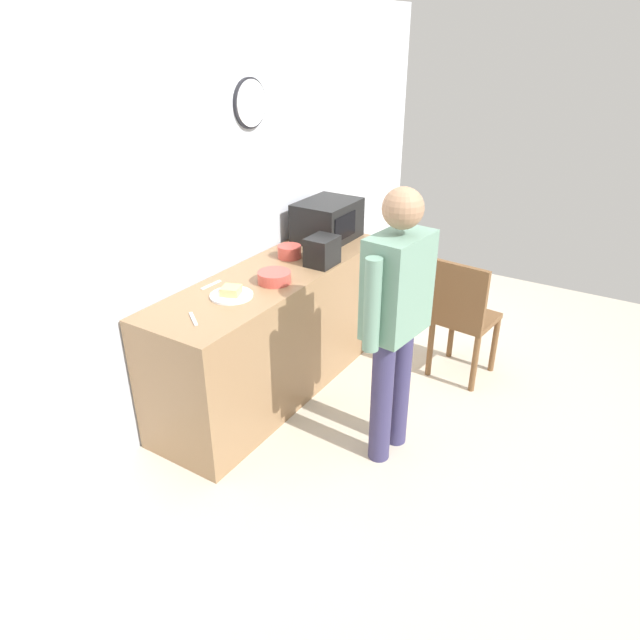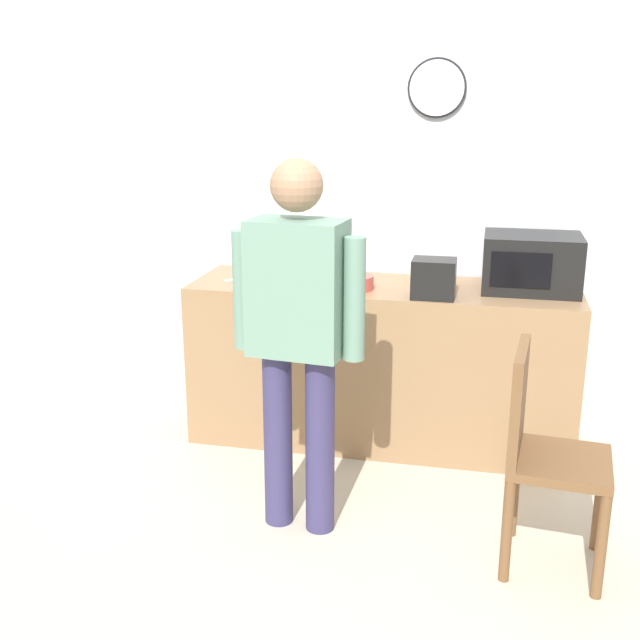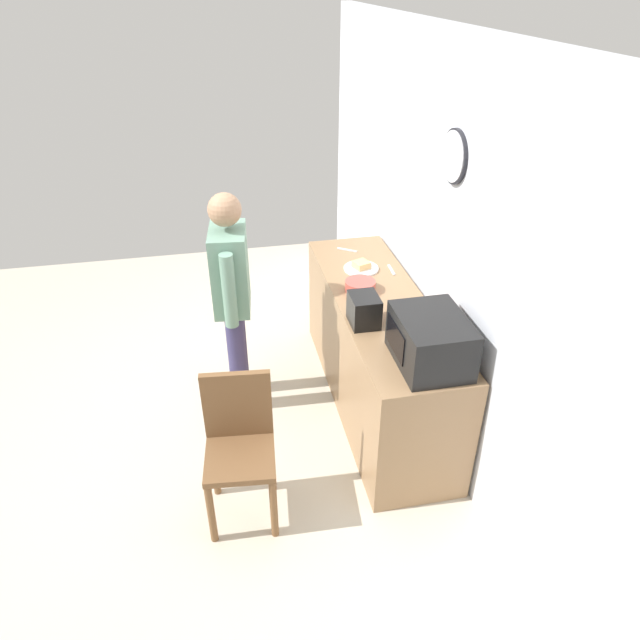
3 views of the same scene
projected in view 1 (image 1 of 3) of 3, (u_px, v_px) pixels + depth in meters
ground_plane at (432, 440)px, 3.68m from camera, size 6.00×6.00×0.00m
back_wall at (227, 206)px, 3.85m from camera, size 5.40×0.13×2.60m
kitchen_counter at (277, 331)px, 4.05m from camera, size 2.10×0.62×0.90m
microwave at (327, 220)px, 4.39m from camera, size 0.50×0.39×0.30m
sandwich_plate at (231, 294)px, 3.48m from camera, size 0.27×0.27×0.07m
salad_bowl at (289, 252)px, 4.08m from camera, size 0.17×0.17×0.09m
cereal_bowl at (274, 277)px, 3.67m from camera, size 0.22×0.22×0.07m
toaster at (322, 251)px, 3.92m from camera, size 0.22×0.18×0.20m
fork_utensil at (211, 285)px, 3.64m from camera, size 0.17×0.03×0.01m
spoon_utensil at (193, 319)px, 3.21m from camera, size 0.12×0.15×0.01m
person_standing at (396, 310)px, 3.17m from camera, size 0.59×0.28×1.66m
wooden_chair at (463, 315)px, 4.12m from camera, size 0.44×0.44×0.94m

